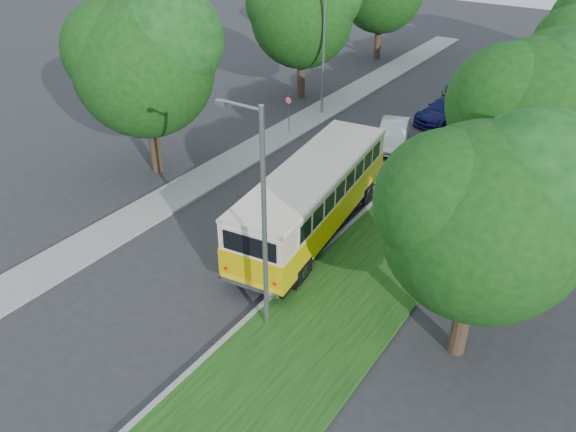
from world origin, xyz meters
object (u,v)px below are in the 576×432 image
Objects in this scene: car_silver at (357,179)px; car_grey at (473,86)px; car_white at (393,134)px; lamppost_far at (322,51)px; car_blue at (446,110)px; vintage_bus at (313,199)px; lamppost_near at (262,217)px.

car_grey is at bearing 97.60° from car_silver.
car_silver is at bearing -99.69° from car_white.
car_silver is 0.96× the size of car_white.
lamppost_far is 1.50× the size of car_blue.
lamppost_far is 8.68m from car_blue.
car_blue is at bearing 59.55° from car_white.
lamppost_far is at bearing -141.47° from car_blue.
car_white is 11.00m from car_grey.
car_white is (6.11, -2.04, -3.40)m from lamppost_far.
car_silver is 17.13m from car_grey.
vintage_bus is 15.81m from car_blue.
car_silver is at bearing 83.85° from vintage_bus.
lamppost_near is 1.60× the size of car_blue.
vintage_bus reaches higher than car_white.
car_grey is at bearing 51.39° from lamppost_far.
vintage_bus is 21.40m from car_grey.
car_silver is at bearing -49.43° from lamppost_far.
car_grey is at bearing 82.98° from vintage_bus.
car_blue is at bearing 82.42° from vintage_bus.
car_silver is 6.25m from car_white.
car_blue is 5.60m from car_grey.
vintage_bus is 10.51m from car_white.
lamppost_far is at bearing 138.45° from car_silver.
vintage_bus is at bearing -102.83° from car_white.
car_silver is (7.04, -8.22, -3.41)m from lamppost_far.
vintage_bus is at bearing -60.35° from lamppost_far.
lamppost_far reaches higher than car_grey.
lamppost_near is at bearing -98.59° from car_white.
car_grey is at bearing 105.51° from car_blue.
vintage_bus reaches higher than car_grey.
car_grey is (0.03, 21.38, -0.83)m from vintage_bus.
car_blue is (7.27, 3.32, -3.39)m from lamppost_far.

